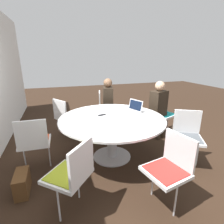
{
  "coord_description": "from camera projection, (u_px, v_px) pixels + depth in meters",
  "views": [
    {
      "loc": [
        -2.59,
        0.83,
        1.7
      ],
      "look_at": [
        0.0,
        0.0,
        0.83
      ],
      "focal_mm": 28.0,
      "sensor_mm": 36.0,
      "label": 1
    }
  ],
  "objects": [
    {
      "name": "chair_5",
      "position": [
        170.0,
        165.0,
        1.97
      ],
      "size": [
        0.52,
        0.5,
        0.88
      ],
      "rotation": [
        0.0,
        0.0,
        12.77
      ],
      "color": "silver",
      "rests_on": "ground_plane"
    },
    {
      "name": "handbag",
      "position": [
        22.0,
        183.0,
        2.25
      ],
      "size": [
        0.36,
        0.16,
        0.28
      ],
      "color": "#513319",
      "rests_on": "ground_plane"
    },
    {
      "name": "person_0",
      "position": [
        159.0,
        105.0,
        3.66
      ],
      "size": [
        0.35,
        0.42,
        1.23
      ],
      "rotation": [
        0.0,
        0.0,
        8.24
      ],
      "color": "#2D2319",
      "rests_on": "ground_plane"
    },
    {
      "name": "chair_0",
      "position": [
        162.0,
        111.0,
        3.93
      ],
      "size": [
        0.56,
        0.57,
        0.88
      ],
      "rotation": [
        0.0,
        0.0,
        8.24
      ],
      "color": "silver",
      "rests_on": "ground_plane"
    },
    {
      "name": "ground_plane",
      "position": [
        112.0,
        156.0,
        3.11
      ],
      "size": [
        16.0,
        16.0,
        0.0
      ],
      "primitive_type": "plane",
      "color": "black"
    },
    {
      "name": "laptop",
      "position": [
        133.0,
        109.0,
        3.18
      ],
      "size": [
        0.37,
        0.33,
        0.21
      ],
      "rotation": [
        0.0,
        0.0,
        3.53
      ],
      "color": "silver",
      "rests_on": "conference_table"
    },
    {
      "name": "person_1",
      "position": [
        109.0,
        100.0,
        4.1
      ],
      "size": [
        0.4,
        0.32,
        1.23
      ],
      "rotation": [
        0.0,
        0.0,
        9.19
      ],
      "color": "#2D2319",
      "rests_on": "ground_plane"
    },
    {
      "name": "cell_phone",
      "position": [
        102.0,
        115.0,
        3.01
      ],
      "size": [
        0.11,
        0.16,
        0.01
      ],
      "color": "black",
      "rests_on": "conference_table"
    },
    {
      "name": "chair_2",
      "position": [
        66.0,
        115.0,
        3.65
      ],
      "size": [
        0.6,
        0.59,
        0.88
      ],
      "rotation": [
        0.0,
        0.0,
        9.98
      ],
      "color": "silver",
      "rests_on": "ground_plane"
    },
    {
      "name": "chair_4",
      "position": [
        72.0,
        171.0,
        1.86
      ],
      "size": [
        0.61,
        0.61,
        0.88
      ],
      "rotation": [
        0.0,
        0.0,
        11.85
      ],
      "color": "silver",
      "rests_on": "ground_plane"
    },
    {
      "name": "conference_table",
      "position": [
        112.0,
        125.0,
        2.92
      ],
      "size": [
        1.75,
        1.75,
        0.73
      ],
      "color": "#B7B7BC",
      "rests_on": "ground_plane"
    },
    {
      "name": "chair_1",
      "position": [
        105.0,
        105.0,
        4.38
      ],
      "size": [
        0.53,
        0.51,
        0.88
      ],
      "rotation": [
        0.0,
        0.0,
        9.19
      ],
      "color": "silver",
      "rests_on": "ground_plane"
    },
    {
      "name": "chair_3",
      "position": [
        34.0,
        140.0,
        2.57
      ],
      "size": [
        0.43,
        0.45,
        0.88
      ],
      "rotation": [
        0.0,
        0.0,
        10.96
      ],
      "color": "silver",
      "rests_on": "ground_plane"
    },
    {
      "name": "chair_6",
      "position": [
        187.0,
        133.0,
        2.79
      ],
      "size": [
        0.58,
        0.59,
        0.88
      ],
      "rotation": [
        0.0,
        0.0,
        13.63
      ],
      "color": "silver",
      "rests_on": "ground_plane"
    },
    {
      "name": "coffee_cup",
      "position": [
        114.0,
        109.0,
        3.21
      ],
      "size": [
        0.08,
        0.08,
        0.08
      ],
      "color": "white",
      "rests_on": "conference_table"
    }
  ]
}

